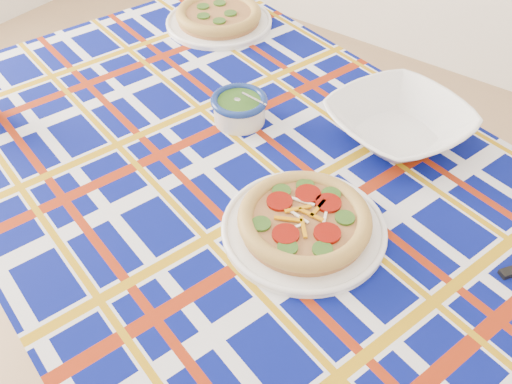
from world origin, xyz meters
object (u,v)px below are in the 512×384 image
Objects in this scene: dining_table at (249,204)px; pesto_bowl at (239,107)px; main_focaccia_plate at (304,220)px; serving_bowl at (399,123)px.

pesto_bowl is at bearing 148.93° from dining_table.
dining_table is 0.22m from main_focaccia_plate.
pesto_bowl reaches higher than main_focaccia_plate.
pesto_bowl is 0.36m from serving_bowl.
serving_bowl is at bearing 27.10° from pesto_bowl.
pesto_bowl reaches higher than dining_table.
main_focaccia_plate is 2.46× the size of pesto_bowl.
dining_table is 6.27× the size of serving_bowl.
dining_table is at bearing 160.91° from main_focaccia_plate.
pesto_bowl is at bearing 146.66° from main_focaccia_plate.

